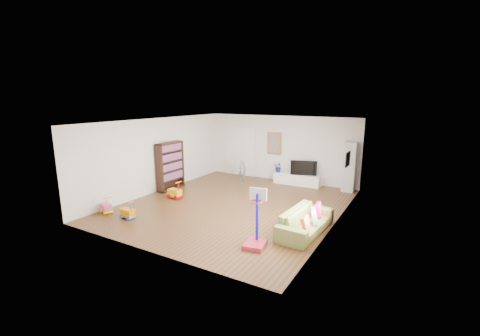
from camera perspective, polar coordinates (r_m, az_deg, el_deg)
The scene contains 25 objects.
floor at distance 10.52m, azimuth -1.10°, elevation -6.53°, with size 6.50×7.50×0.00m, color brown.
ceiling at distance 9.98m, azimuth -1.16°, elevation 8.29°, with size 6.50×7.50×0.00m, color white.
wall_back at distance 13.46m, azimuth 7.16°, elevation 3.48°, with size 6.50×0.00×2.70m, color silver.
wall_front at distance 7.31m, azimuth -16.54°, elevation -4.52°, with size 6.50×0.00×2.70m, color white.
wall_left at distance 12.14m, azimuth -14.39°, elevation 2.22°, with size 0.00×7.50×2.70m, color silver.
wall_right at distance 8.97m, azimuth 16.96°, elevation -1.46°, with size 0.00×7.50×2.70m, color silver.
navy_accent at distance 10.22m, azimuth 18.87°, elevation 2.93°, with size 0.01×3.20×1.70m, color black.
olive_wainscot at distance 10.51m, azimuth 18.36°, elevation -4.34°, with size 0.01×3.20×1.00m, color brown.
doorway at distance 14.31m, azimuth 0.04°, elevation 2.89°, with size 1.45×0.06×2.10m, color white.
painting_back at distance 13.50m, azimuth 6.14°, elevation 4.39°, with size 0.62×0.06×0.92m, color gold.
artwork_right at distance 10.48m, azimuth 18.63°, elevation 1.50°, with size 0.04×0.56×0.46m, color #7F3F8C.
media_console at distance 13.03m, azimuth 10.11°, elevation -2.00°, with size 1.86×0.47×0.44m, color white.
tall_cabinet at distance 12.43m, azimuth 18.87°, elevation 0.17°, with size 0.43×0.43×1.85m, color silver.
bookshelf at distance 12.35m, azimuth -12.29°, elevation 0.35°, with size 0.32×1.23×1.79m, color #321C12.
sofa at distance 8.53m, azimuth 11.59°, elevation -9.22°, with size 2.10×0.82×0.61m, color olive.
basketball_hoop at distance 7.47m, azimuth 2.73°, elevation -9.00°, with size 0.47×0.58×1.38m, color #AE2336.
ride_on_yellow at distance 11.30m, azimuth -11.54°, elevation -3.81°, with size 0.46×0.29×0.62m, color #DEA50C.
ride_on_orange at distance 9.84m, azimuth -19.42°, elevation -6.99°, with size 0.40×0.25×0.53m, color orange.
ride_on_pink at distance 10.53m, azimuth -22.77°, elevation -6.01°, with size 0.40×0.25×0.53m, color #D54C90.
child at distance 13.39m, azimuth 0.38°, elevation -0.47°, with size 0.32×0.21×0.86m, color gray.
tv at distance 12.86m, azimuth 11.27°, elevation 0.10°, with size 1.02×0.13×0.59m, color black.
vase_plant at distance 13.18m, azimuth 6.87°, elevation 0.18°, with size 0.38×0.33×0.42m, color #121B95.
pillow_left at distance 7.89m, azimuth 11.59°, elevation -9.66°, with size 0.09×0.35×0.35m, color #B54A28.
pillow_center at distance 8.42m, azimuth 13.08°, elevation -8.32°, with size 0.10×0.37×0.37m, color silver.
pillow_right at distance 8.93m, azimuth 13.88°, elevation -7.13°, with size 0.09×0.35×0.35m, color #BF0F36.
Camera 1 is at (5.15, -8.52, 3.41)m, focal length 24.00 mm.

